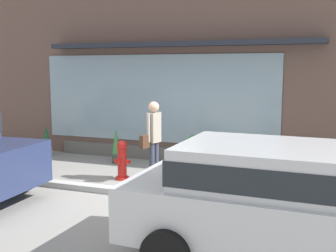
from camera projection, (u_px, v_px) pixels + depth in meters
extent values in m
plane|color=gray|center=(131.00, 192.00, 8.29)|extent=(60.00, 60.00, 0.00)
cube|color=#B2B2AD|center=(126.00, 192.00, 8.10)|extent=(14.00, 0.24, 0.12)
cube|color=brown|center=(181.00, 68.00, 10.92)|extent=(14.00, 0.36, 4.98)
cube|color=#8CA5B2|center=(155.00, 99.00, 11.08)|extent=(6.67, 0.03, 2.35)
cube|color=#232833|center=(177.00, 44.00, 10.51)|extent=(7.27, 0.56, 0.12)
cube|color=#605E59|center=(178.00, 155.00, 11.04)|extent=(7.07, 0.20, 0.36)
cylinder|color=red|center=(122.00, 178.00, 9.25)|extent=(0.30, 0.30, 0.06)
cylinder|color=red|center=(122.00, 163.00, 9.20)|extent=(0.20, 0.20, 0.65)
sphere|color=red|center=(122.00, 146.00, 9.15)|extent=(0.23, 0.23, 0.23)
cylinder|color=red|center=(116.00, 161.00, 9.24)|extent=(0.10, 0.09, 0.09)
cylinder|color=red|center=(128.00, 162.00, 9.15)|extent=(0.10, 0.09, 0.09)
cylinder|color=red|center=(119.00, 162.00, 9.06)|extent=(0.09, 0.10, 0.09)
cylinder|color=#333847|center=(152.00, 162.00, 9.01)|extent=(0.12, 0.12, 0.87)
cylinder|color=#333847|center=(156.00, 161.00, 9.13)|extent=(0.12, 0.12, 0.87)
cube|color=#9E9384|center=(154.00, 127.00, 8.97)|extent=(0.27, 0.32, 0.65)
sphere|color=tan|center=(154.00, 107.00, 8.90)|extent=(0.24, 0.24, 0.24)
cylinder|color=#9E9384|center=(148.00, 128.00, 8.82)|extent=(0.08, 0.08, 0.62)
cylinder|color=#9E9384|center=(159.00, 126.00, 9.11)|extent=(0.08, 0.08, 0.62)
cube|color=#472D1E|center=(145.00, 142.00, 8.80)|extent=(0.17, 0.26, 0.28)
cylinder|color=black|center=(21.00, 176.00, 8.23)|extent=(0.66, 0.19, 0.66)
cube|color=silver|center=(288.00, 216.00, 5.09)|extent=(4.15, 1.86, 0.71)
cube|color=silver|center=(272.00, 167.00, 5.08)|extent=(2.31, 1.66, 0.56)
cube|color=#1E2328|center=(272.00, 167.00, 5.08)|extent=(2.35, 1.68, 0.31)
cylinder|color=black|center=(209.00, 208.00, 6.42)|extent=(0.62, 0.20, 0.62)
cylinder|color=#4C4C51|center=(228.00, 167.00, 10.03)|extent=(0.42, 0.42, 0.20)
sphere|color=olive|center=(228.00, 157.00, 10.00)|extent=(0.38, 0.38, 0.38)
sphere|color=orange|center=(223.00, 154.00, 10.00)|extent=(0.09, 0.09, 0.09)
sphere|color=white|center=(225.00, 155.00, 10.01)|extent=(0.09, 0.09, 0.09)
cylinder|color=#33473D|center=(116.00, 158.00, 10.85)|extent=(0.24, 0.24, 0.25)
cone|color=#3D8442|center=(116.00, 141.00, 10.78)|extent=(0.22, 0.22, 0.69)
cylinder|color=#4C4C51|center=(302.00, 173.00, 9.34)|extent=(0.30, 0.30, 0.25)
sphere|color=#2D6B33|center=(303.00, 162.00, 9.31)|extent=(0.33, 0.33, 0.33)
sphere|color=white|center=(305.00, 160.00, 9.38)|extent=(0.07, 0.07, 0.07)
sphere|color=#B266B7|center=(305.00, 161.00, 9.32)|extent=(0.08, 0.08, 0.08)
cylinder|color=#33473D|center=(195.00, 162.00, 10.07)|extent=(0.36, 0.36, 0.39)
sphere|color=#3D8442|center=(195.00, 145.00, 10.01)|extent=(0.53, 0.53, 0.53)
cylinder|color=#B7B2A3|center=(47.00, 151.00, 11.81)|extent=(0.30, 0.30, 0.26)
cone|color=#23562D|center=(46.00, 136.00, 11.75)|extent=(0.27, 0.27, 0.62)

